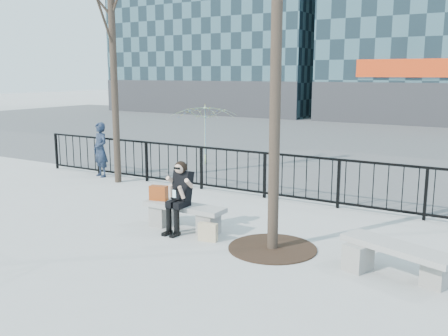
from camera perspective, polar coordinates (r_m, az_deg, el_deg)
The scene contains 11 objects.
ground at distance 9.59m, azimuth -4.55°, elevation -7.01°, with size 120.00×120.00×0.00m, color #A1A19C.
street_surface at distance 23.22m, azimuth 17.53°, elevation 3.06°, with size 60.00×23.00×0.01m, color #474747.
railing at distance 11.94m, azimuth 3.81°, elevation -0.70°, with size 14.00×0.06×1.10m.
tree_grate at distance 8.59m, azimuth 5.55°, elevation -9.10°, with size 1.50×1.50×0.02m, color black.
bench_main at distance 9.50m, azimuth -4.58°, elevation -5.28°, with size 1.65×0.46×0.49m.
bench_second at distance 7.74m, azimuth 19.12°, elevation -9.63°, with size 1.67×0.47×0.50m.
seated_woman at distance 9.28m, azimuth -5.19°, elevation -3.32°, with size 0.50×0.64×1.34m.
handbag at distance 9.79m, azimuth -7.48°, elevation -2.85°, with size 0.35×0.16×0.28m, color #973B12.
shopping_bag at distance 8.89m, azimuth -1.85°, elevation -7.33°, with size 0.34×0.13×0.32m, color beige.
standing_man at distance 14.63m, azimuth -13.94°, elevation 2.04°, with size 0.57×0.37×1.56m, color black.
vendor_umbrella at distance 16.13m, azimuth -2.30°, elevation 3.85°, with size 2.13×2.17×1.95m, color yellow.
Camera 1 is at (5.34, -7.41, 2.93)m, focal length 40.00 mm.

